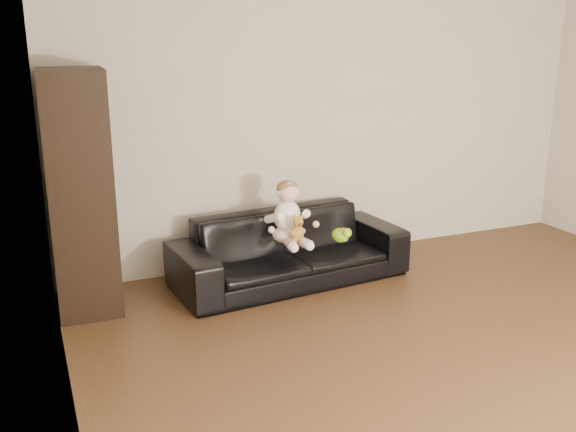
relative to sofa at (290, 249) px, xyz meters
name	(u,v)px	position (x,y,z in m)	size (l,w,h in m)	color
floor	(557,401)	(0.68, -2.25, -0.28)	(5.50, 5.50, 0.00)	#4A301A
wall_back	(338,113)	(0.68, 0.50, 1.02)	(5.00, 5.00, 0.00)	#B4AA97
wall_left	(67,231)	(-1.82, -2.25, 1.02)	(5.50, 5.50, 0.00)	#B4AA97
sofa	(290,249)	(0.00, 0.00, 0.00)	(1.91, 0.75, 0.56)	black
cabinet	(81,193)	(-1.58, 0.10, 0.60)	(0.44, 0.60, 1.75)	black
shelf_item	(79,138)	(-1.56, 0.10, 0.99)	(0.18, 0.25, 0.28)	silver
baby	(289,216)	(-0.05, -0.11, 0.31)	(0.34, 0.42, 0.51)	silver
teddy_bear	(298,229)	(-0.04, -0.26, 0.25)	(0.13, 0.12, 0.20)	#A5772F
toy_green	(340,235)	(0.34, -0.24, 0.14)	(0.14, 0.16, 0.11)	#86CA17
toy_rattle	(343,232)	(0.44, -0.10, 0.12)	(0.06, 0.06, 0.06)	red
toy_blue_disc	(341,239)	(0.37, -0.20, 0.10)	(0.11, 0.11, 0.02)	#1737B9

